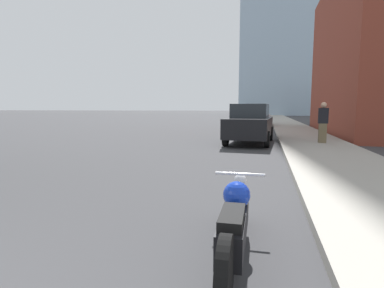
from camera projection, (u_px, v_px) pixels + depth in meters
sidewalk at (282, 120)px, 38.12m from camera, size 2.74×240.00×0.15m
motorcycle at (235, 221)px, 3.12m from camera, size 0.62×2.24×0.73m
parked_car_black at (250, 124)px, 13.15m from camera, size 2.04×4.52×1.72m
parked_car_silver at (259, 116)px, 25.68m from camera, size 1.94×4.41×1.79m
pedestrian at (323, 122)px, 11.94m from camera, size 0.36×0.23×1.63m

